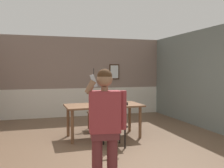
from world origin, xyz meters
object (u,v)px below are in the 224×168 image
Objects in this scene: chair_near_window at (114,125)px; chair_by_doorway at (95,111)px; dining_table at (104,108)px; person_figure at (105,121)px.

chair_by_doorway reaches higher than chair_near_window.
dining_table is 0.84m from chair_by_doorway.
person_figure reaches higher than chair_near_window.
chair_near_window reaches higher than dining_table.
chair_near_window is at bearing -89.27° from dining_table.
person_figure is at bearing 80.15° from chair_by_doorway.
dining_table is at bearing 91.57° from chair_near_window.
dining_table is 1.91× the size of chair_near_window.
chair_by_doorway is at bearing -93.16° from person_figure.
chair_near_window is 0.94× the size of chair_by_doorway.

